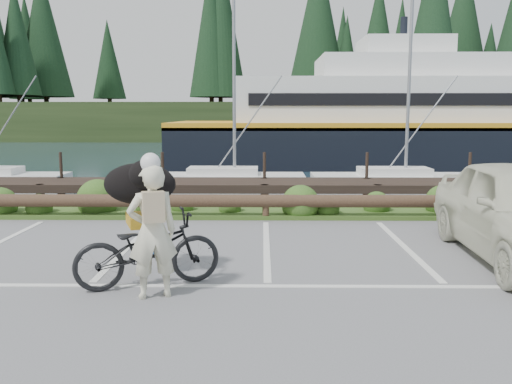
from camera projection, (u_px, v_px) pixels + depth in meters
ground at (268, 278)px, 8.26m from camera, size 72.00×72.00×0.00m
harbor_backdrop at (265, 130)px, 85.90m from camera, size 170.00×160.00×30.00m
vegetation_strip at (266, 212)px, 13.50m from camera, size 34.00×1.60×0.10m
log_rail at (266, 220)px, 12.81m from camera, size 32.00×0.30×0.60m
bicycle at (148, 249)px, 7.79m from camera, size 2.22×1.41×1.10m
cyclist at (152, 232)px, 7.28m from camera, size 0.78×0.64×1.82m
dog at (140, 184)px, 8.29m from camera, size 0.89×1.23×0.64m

